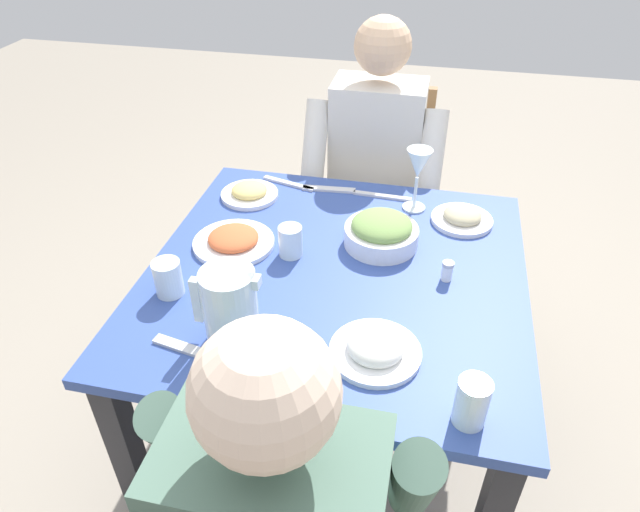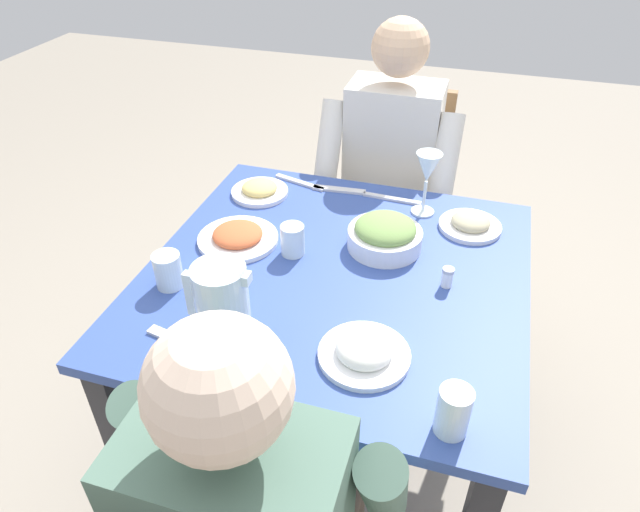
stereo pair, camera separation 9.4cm
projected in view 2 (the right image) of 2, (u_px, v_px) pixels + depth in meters
The scene contains 20 objects.
ground_plane at pixel (332, 439), 1.91m from camera, with size 8.00×8.00×0.00m, color gray.
dining_table at pixel (335, 302), 1.55m from camera, with size 0.98×0.98×0.72m.
chair_near at pixel (393, 190), 2.25m from camera, with size 0.40×0.40×0.89m.
diner_near at pixel (385, 181), 2.01m from camera, with size 0.48×0.53×1.18m.
diner_far at pixel (266, 511), 1.02m from camera, with size 0.48×0.53×1.18m.
water_pitcher at pixel (222, 303), 1.24m from camera, with size 0.16×0.12×0.19m.
salad_bowl at pixel (385, 235), 1.55m from camera, with size 0.20×0.20×0.09m.
plate_fries at pixel (260, 190), 1.80m from camera, with size 0.18×0.18×0.04m.
plate_yoghurt at pixel (364, 351), 1.23m from camera, with size 0.20×0.20×0.06m.
plate_rice_curry at pixel (238, 236), 1.59m from camera, with size 0.23×0.23×0.04m.
plate_beans at pixel (470, 224), 1.64m from camera, with size 0.18×0.18×0.05m.
water_glass_near_left at pixel (293, 240), 1.53m from camera, with size 0.06×0.06×0.09m, color silver.
water_glass_far_left at pixel (168, 270), 1.41m from camera, with size 0.07×0.07×0.09m, color silver.
water_glass_center at pixel (453, 411), 1.06m from camera, with size 0.07×0.07×0.11m, color silver.
wine_glass at pixel (428, 171), 1.64m from camera, with size 0.08×0.08×0.20m.
salt_shaker at pixel (447, 277), 1.42m from camera, with size 0.03×0.03×0.05m.
fork_near at pixel (339, 190), 1.82m from camera, with size 0.17×0.03×0.01m, color silver.
knife_near at pixel (392, 199), 1.78m from camera, with size 0.18×0.02×0.01m, color silver.
fork_far at pixel (179, 341), 1.27m from camera, with size 0.17×0.03×0.01m, color silver.
knife_far at pixel (300, 182), 1.86m from camera, with size 0.18×0.02×0.01m, color silver.
Camera 2 is at (-0.30, 1.13, 1.63)m, focal length 31.84 mm.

